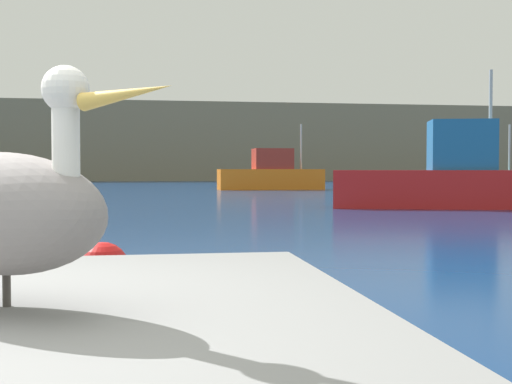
{
  "coord_description": "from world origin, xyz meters",
  "views": [
    {
      "loc": [
        0.97,
        -2.32,
        1.36
      ],
      "look_at": [
        4.52,
        19.66,
        0.61
      ],
      "focal_mm": 47.27,
      "sensor_mm": 36.0,
      "label": 1
    }
  ],
  "objects_px": {
    "fishing_boat_orange": "(271,174)",
    "mooring_buoy": "(102,269)",
    "pelican": "(0,209)",
    "fishing_boat_red": "(438,178)"
  },
  "relations": [
    {
      "from": "fishing_boat_orange",
      "to": "fishing_boat_red",
      "type": "height_order",
      "value": "fishing_boat_red"
    },
    {
      "from": "mooring_buoy",
      "to": "fishing_boat_orange",
      "type": "bearing_deg",
      "value": 76.82
    },
    {
      "from": "fishing_boat_orange",
      "to": "mooring_buoy",
      "type": "distance_m",
      "value": 37.9
    },
    {
      "from": "fishing_boat_red",
      "to": "mooring_buoy",
      "type": "relative_size",
      "value": 12.08
    },
    {
      "from": "fishing_boat_orange",
      "to": "fishing_boat_red",
      "type": "bearing_deg",
      "value": -86.03
    },
    {
      "from": "mooring_buoy",
      "to": "fishing_boat_red",
      "type": "bearing_deg",
      "value": 54.74
    },
    {
      "from": "pelican",
      "to": "mooring_buoy",
      "type": "distance_m",
      "value": 4.98
    },
    {
      "from": "pelican",
      "to": "fishing_boat_orange",
      "type": "height_order",
      "value": "fishing_boat_orange"
    },
    {
      "from": "pelican",
      "to": "fishing_boat_red",
      "type": "xyz_separation_m",
      "value": [
        10.57,
        19.81,
        -0.16
      ]
    },
    {
      "from": "fishing_boat_red",
      "to": "mooring_buoy",
      "type": "xyz_separation_m",
      "value": [
        -10.55,
        -14.92,
        -0.77
      ]
    }
  ]
}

